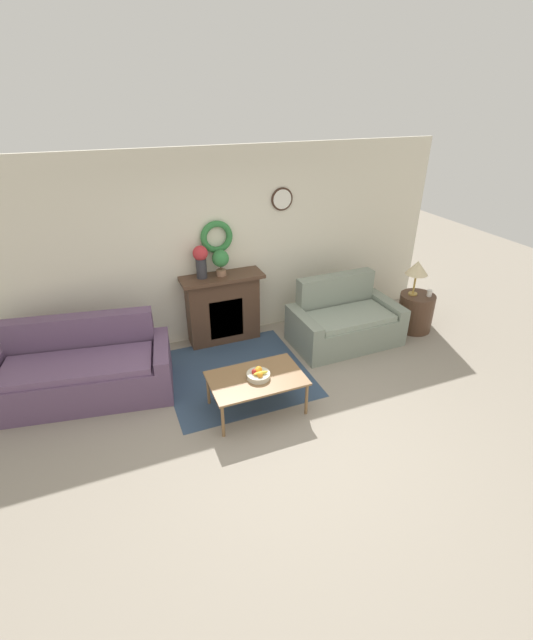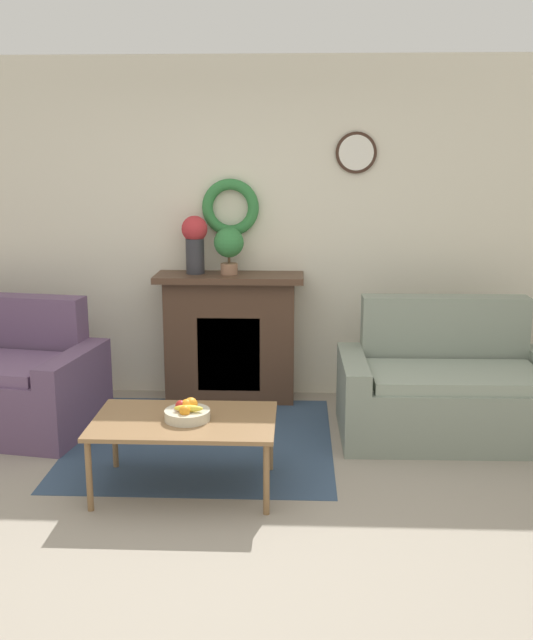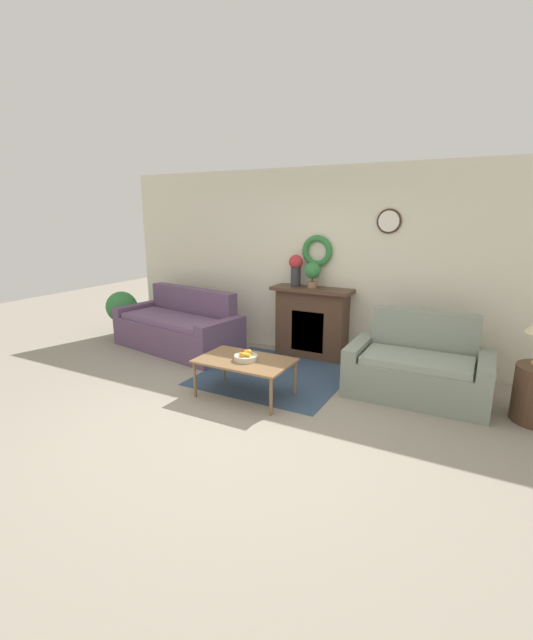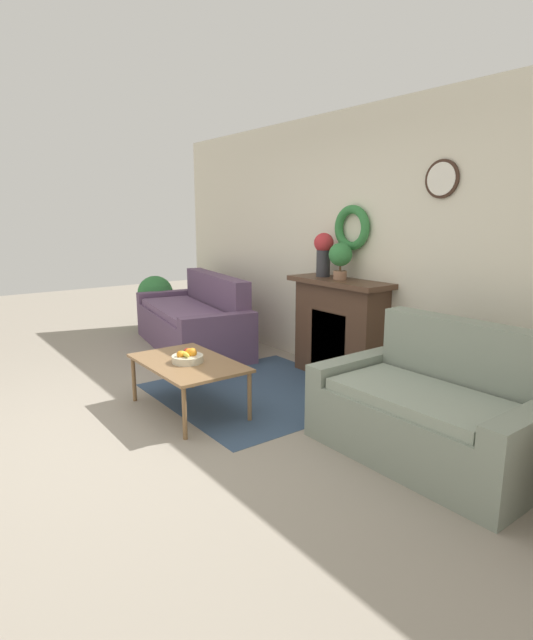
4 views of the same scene
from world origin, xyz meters
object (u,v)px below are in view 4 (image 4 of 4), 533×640
Objects in this scene: fireplace at (339,328)px; vase_on_mantel_left at (324,251)px; loveseat_right at (430,412)px; potted_plant_floor_by_couch at (155,295)px; coffee_table at (188,365)px; fruit_bowl at (188,357)px; couch_left at (194,322)px; potted_plant_on_mantel at (340,257)px.

vase_on_mantel_left is (-0.27, 0.01, 0.77)m from fireplace.
vase_on_mantel_left is (-1.89, 0.71, 0.98)m from loveseat_right.
loveseat_right is 3.44× the size of vase_on_mantel_left.
loveseat_right reaches higher than potted_plant_floor_by_couch.
potted_plant_floor_by_couch is at bearing 160.46° from coffee_table.
fruit_bowl is 3.31m from potted_plant_floor_by_couch.
couch_left reaches higher than coffee_table.
fireplace reaches higher than loveseat_right.
vase_on_mantel_left reaches higher than potted_plant_on_mantel.
vase_on_mantel_left is 3.11m from potted_plant_floor_by_couch.
fruit_bowl is 1.85m from potted_plant_on_mantel.
fireplace reaches higher than potted_plant_floor_by_couch.
loveseat_right is at bearing 8.30° from couch_left.
couch_left is 4.81× the size of vase_on_mantel_left.
couch_left is 1.27m from potted_plant_floor_by_couch.
coffee_table is (1.84, -1.05, 0.08)m from couch_left.
vase_on_mantel_left reaches higher than loveseat_right.
loveseat_right reaches higher than fruit_bowl.
coffee_table is 3.29m from potted_plant_floor_by_couch.
coffee_table is 1.88m from potted_plant_on_mantel.
fireplace reaches higher than coffee_table.
potted_plant_on_mantel reaches higher than couch_left.
couch_left is at bearing 150.23° from coffee_table.
potted_plant_floor_by_couch is (-3.10, 1.10, 0.10)m from coffee_table.
fireplace is at bearing 80.39° from potted_plant_on_mantel.
coffee_table is (-0.12, -1.68, -0.12)m from fireplace.
loveseat_right is 5.85× the size of fruit_bowl.
potted_plant_on_mantel is at bearing 27.06° from couch_left.
couch_left is 2.12m from coffee_table.
loveseat_right reaches higher than couch_left.
loveseat_right is at bearing -1.43° from potted_plant_floor_by_couch.
potted_plant_on_mantel is at bearing 86.68° from fruit_bowl.
fruit_bowl is (0.02, -0.01, 0.08)m from coffee_table.
couch_left is 2.14m from fruit_bowl.
potted_plant_on_mantel is (0.12, 1.67, 0.85)m from coffee_table.
fireplace is 3.27m from potted_plant_floor_by_couch.
loveseat_right is 4.84m from potted_plant_floor_by_couch.
loveseat_right is at bearing -20.62° from vase_on_mantel_left.
loveseat_right is (1.62, -0.71, -0.20)m from fireplace.
fireplace reaches higher than fruit_bowl.
potted_plant_on_mantel is at bearing -99.61° from fireplace.
potted_plant_on_mantel is 3.35m from potted_plant_floor_by_couch.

